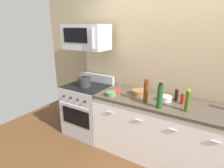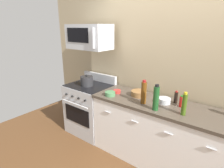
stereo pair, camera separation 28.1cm
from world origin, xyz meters
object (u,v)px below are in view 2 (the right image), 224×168
at_px(bottle_olive_oil, 184,104).
at_px(microwave, 89,37).
at_px(bowl_red_small, 117,91).
at_px(bowl_green_glaze, 110,94).
at_px(bottle_wine_amber, 144,92).
at_px(bottle_wine_green, 156,98).
at_px(bowl_steel_prep, 164,100).
at_px(bottle_soy_sauce_dark, 176,97).
at_px(range_oven, 90,108).
at_px(bottle_hot_sauce_red, 181,102).
at_px(bowl_wooden_salad, 139,93).
at_px(stockpot, 87,81).

bearing_deg(bottle_olive_oil, microwave, 173.66).
height_order(bowl_red_small, bowl_green_glaze, bowl_green_glaze).
relative_size(bottle_wine_amber, bowl_red_small, 2.85).
xyz_separation_m(microwave, bottle_wine_amber, (1.15, -0.18, -0.67)).
distance_m(bottle_wine_green, bowl_steel_prep, 0.30).
bearing_deg(bowl_red_small, bottle_soy_sauce_dark, 10.87).
xyz_separation_m(bottle_wine_amber, bowl_green_glaze, (-0.53, -0.05, -0.12)).
xyz_separation_m(range_oven, bowl_red_small, (0.63, -0.02, 0.48)).
xyz_separation_m(bottle_wine_amber, bowl_steel_prep, (0.22, 0.18, -0.12)).
height_order(bottle_wine_green, bottle_hot_sauce_red, bottle_wine_green).
height_order(range_oven, bowl_wooden_salad, range_oven).
height_order(bottle_soy_sauce_dark, bowl_green_glaze, bottle_soy_sauce_dark).
bearing_deg(bottle_wine_green, bowl_green_glaze, 176.87).
xyz_separation_m(bottle_olive_oil, bowl_steel_prep, (-0.31, 0.19, -0.10)).
bearing_deg(bowl_green_glaze, bowl_red_small, 85.14).
height_order(range_oven, bottle_olive_oil, bottle_olive_oil).
bearing_deg(bowl_wooden_salad, bottle_wine_green, -36.37).
height_order(bottle_wine_amber, bottle_wine_green, bottle_wine_green).
bearing_deg(bottle_soy_sauce_dark, bottle_wine_green, -109.58).
bearing_deg(bottle_olive_oil, bottle_hot_sauce_red, 113.43).
xyz_separation_m(bottle_hot_sauce_red, stockpot, (-1.59, -0.12, 0.01)).
height_order(bottle_wine_amber, bowl_green_glaze, bottle_wine_amber).
distance_m(bowl_red_small, bowl_green_glaze, 0.16).
xyz_separation_m(bottle_olive_oil, bowl_red_small, (-1.05, 0.12, -0.11)).
xyz_separation_m(bottle_soy_sauce_dark, bowl_green_glaze, (-0.88, -0.32, -0.05)).
bearing_deg(bowl_steel_prep, bowl_red_small, -174.39).
distance_m(bottle_olive_oil, bowl_steel_prep, 0.38).
distance_m(bottle_hot_sauce_red, bowl_green_glaze, 1.01).
bearing_deg(bowl_steel_prep, stockpot, -175.71).
bearing_deg(bottle_olive_oil, stockpot, 176.98).
relative_size(microwave, bowl_wooden_salad, 3.22).
relative_size(microwave, bottle_olive_oil, 2.63).
distance_m(bottle_wine_green, bowl_green_glaze, 0.76).
bearing_deg(bowl_red_small, stockpot, -177.26).
distance_m(bottle_wine_amber, bottle_olive_oil, 0.53).
bearing_deg(bowl_red_small, bowl_steel_prep, 5.61).
relative_size(bowl_red_small, bowl_steel_prep, 0.67).
xyz_separation_m(range_oven, stockpot, (0.00, -0.05, 0.54)).
distance_m(microwave, bottle_olive_oil, 1.83).
xyz_separation_m(bottle_hot_sauce_red, bowl_green_glaze, (-0.97, -0.24, -0.04)).
relative_size(range_oven, bottle_olive_oil, 3.78).
xyz_separation_m(bottle_soy_sauce_dark, bottle_hot_sauce_red, (0.10, -0.08, -0.01)).
distance_m(microwave, bowl_wooden_salad, 1.24).
bearing_deg(range_oven, bowl_red_small, -2.10).
relative_size(bottle_soy_sauce_dark, bowl_red_small, 1.51).
bearing_deg(microwave, bowl_red_small, -6.15).
height_order(bowl_wooden_salad, stockpot, stockpot).
distance_m(microwave, bowl_green_glaze, 1.03).
bearing_deg(range_oven, bowl_green_glaze, -16.26).
height_order(bowl_wooden_salad, bowl_green_glaze, bowl_wooden_salad).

